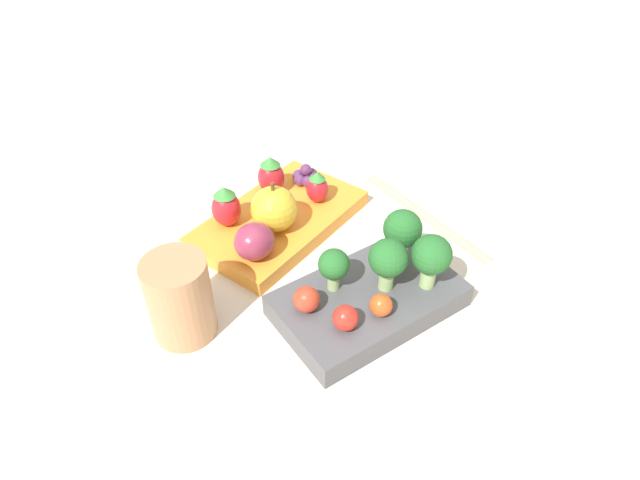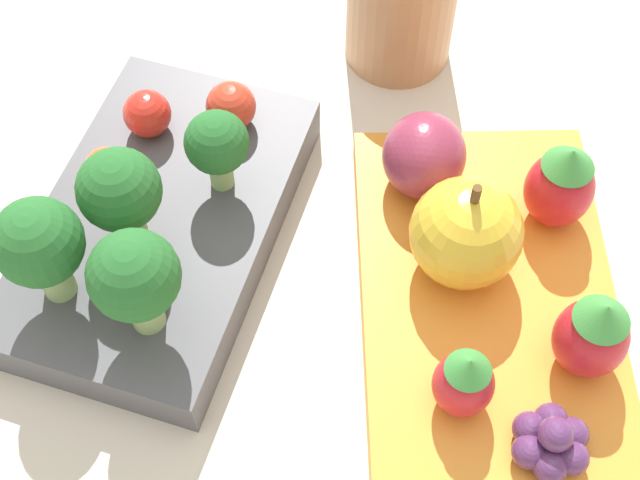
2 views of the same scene
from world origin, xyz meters
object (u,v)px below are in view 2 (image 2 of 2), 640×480
at_px(grape_cluster, 551,442).
at_px(strawberry_2, 592,335).
at_px(strawberry_1, 464,382).
at_px(plum, 424,155).
at_px(bento_box_savoury, 161,226).
at_px(broccoli_floret_2, 217,145).
at_px(cherry_tomato_0, 107,169).
at_px(broccoli_floret_1, 135,278).
at_px(broccoli_floret_3, 39,245).
at_px(broccoli_floret_0, 120,193).
at_px(cherry_tomato_2, 147,114).
at_px(bento_box_fruit, 487,310).
at_px(cherry_tomato_1, 231,106).
at_px(strawberry_0, 561,185).
at_px(apple, 466,233).

bearing_deg(grape_cluster, strawberry_2, -17.34).
height_order(strawberry_1, plum, same).
height_order(bento_box_savoury, broccoli_floret_2, broccoli_floret_2).
distance_m(bento_box_savoury, cherry_tomato_0, 0.04).
height_order(strawberry_2, grape_cluster, strawberry_2).
distance_m(broccoli_floret_1, plum, 0.16).
xyz_separation_m(bento_box_savoury, grape_cluster, (-0.09, -0.19, 0.01)).
height_order(broccoli_floret_1, strawberry_2, broccoli_floret_1).
distance_m(bento_box_savoury, broccoli_floret_3, 0.08).
distance_m(broccoli_floret_0, cherry_tomato_2, 0.07).
bearing_deg(bento_box_savoury, cherry_tomato_2, 17.22).
bearing_deg(strawberry_2, bento_box_fruit, 59.68).
height_order(broccoli_floret_3, strawberry_2, broccoli_floret_3).
bearing_deg(plum, broccoli_floret_1, 131.51).
relative_size(cherry_tomato_2, plum, 0.55).
bearing_deg(bento_box_savoury, cherry_tomato_0, 63.08).
xyz_separation_m(cherry_tomato_1, strawberry_2, (-0.11, -0.18, 0.00)).
bearing_deg(cherry_tomato_2, bento_box_fruit, -111.85).
height_order(bento_box_savoury, broccoli_floret_3, broccoli_floret_3).
relative_size(cherry_tomato_2, strawberry_0, 0.48).
bearing_deg(cherry_tomato_2, broccoli_floret_2, -122.66).
xyz_separation_m(bento_box_fruit, cherry_tomato_2, (0.07, 0.18, 0.03)).
bearing_deg(cherry_tomato_0, broccoli_floret_3, 173.90).
bearing_deg(cherry_tomato_1, broccoli_floret_2, -176.29).
bearing_deg(cherry_tomato_1, plum, -99.76).
xyz_separation_m(broccoli_floret_2, strawberry_2, (-0.07, -0.18, -0.01)).
height_order(apple, strawberry_2, apple).
bearing_deg(grape_cluster, strawberry_1, 66.40).
bearing_deg(broccoli_floret_1, bento_box_savoury, 10.67).
bearing_deg(cherry_tomato_1, apple, -117.45).
bearing_deg(strawberry_2, apple, 53.03).
relative_size(broccoli_floret_1, strawberry_0, 1.20).
bearing_deg(cherry_tomato_1, broccoli_floret_0, 156.76).
relative_size(cherry_tomato_1, strawberry_0, 0.51).
bearing_deg(broccoli_floret_2, broccoli_floret_0, 137.08).
height_order(broccoli_floret_1, cherry_tomato_2, broccoli_floret_1).
bearing_deg(broccoli_floret_1, cherry_tomato_1, -7.10).
height_order(broccoli_floret_2, apple, apple).
relative_size(bento_box_fruit, broccoli_floret_0, 3.75).
bearing_deg(strawberry_1, grape_cluster, -113.60).
bearing_deg(strawberry_2, broccoli_floret_0, 82.00).
distance_m(broccoli_floret_3, cherry_tomato_1, 0.13).
height_order(cherry_tomato_1, strawberry_0, strawberry_0).
height_order(cherry_tomato_0, strawberry_1, strawberry_1).
xyz_separation_m(bento_box_fruit, apple, (0.02, 0.02, 0.04)).
distance_m(bento_box_fruit, strawberry_2, 0.06).
xyz_separation_m(broccoli_floret_3, cherry_tomato_1, (0.11, -0.06, -0.03)).
height_order(cherry_tomato_2, strawberry_1, strawberry_1).
bearing_deg(strawberry_1, broccoli_floret_0, 70.21).
bearing_deg(strawberry_1, plum, 12.80).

